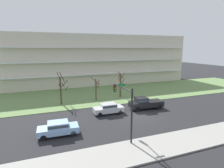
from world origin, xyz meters
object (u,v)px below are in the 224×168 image
Objects in this scene: tree_far_left at (61,89)px; tree_left at (96,88)px; sedan_blue_center_right at (58,128)px; sedan_silver_center_left at (108,108)px; pickup_black_near_left at (145,103)px; traffic_signal_mast at (125,102)px; tree_center at (121,84)px.

tree_left is at bearing 5.00° from tree_far_left.
sedan_silver_center_left is at bearing 33.23° from sedan_blue_center_right.
sedan_blue_center_right is (-1.52, -11.49, -1.96)m from tree_far_left.
pickup_black_near_left is 14.39m from sedan_blue_center_right.
tree_far_left is 6.28m from tree_left.
tree_far_left is 1.25× the size of tree_left.
tree_left is 14.38m from sedan_blue_center_right.
tree_far_left is 15.34m from traffic_signal_mast.
traffic_signal_mast reaches higher than tree_center.
traffic_signal_mast reaches higher than tree_left.
sedan_blue_center_right is at bearing -122.79° from tree_left.
tree_center is 1.17× the size of sedan_silver_center_left.
traffic_signal_mast is at bearing -21.13° from sedan_blue_center_right.
tree_center is at bearing 4.85° from tree_left.
tree_left is 1.03× the size of sedan_silver_center_left.
sedan_blue_center_right is at bearing 21.14° from pickup_black_near_left.
traffic_signal_mast is at bearing -70.15° from tree_far_left.
traffic_signal_mast is (-1.04, -14.93, 1.66)m from tree_left.
pickup_black_near_left is 6.17m from sedan_silver_center_left.
traffic_signal_mast is (5.19, -14.39, 1.13)m from tree_far_left.
traffic_signal_mast is (6.71, -2.90, 3.09)m from sedan_blue_center_right.
sedan_silver_center_left is (-6.17, -0.01, -0.14)m from pickup_black_near_left.
sedan_silver_center_left is 8.06m from traffic_signal_mast.
sedan_blue_center_right is 7.94m from traffic_signal_mast.
tree_center reaches higher than tree_left.
traffic_signal_mast reaches higher than sedan_blue_center_right.
tree_left is at bearing 59.45° from sedan_blue_center_right.
tree_center is 9.77m from sedan_silver_center_left.
sedan_blue_center_right is (-12.84, -12.46, -1.86)m from tree_center.
tree_center is at bearing -122.72° from sedan_silver_center_left.
tree_far_left is at bearing -27.00° from pickup_black_near_left.
sedan_silver_center_left is (-5.35, -7.96, -1.86)m from tree_center.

